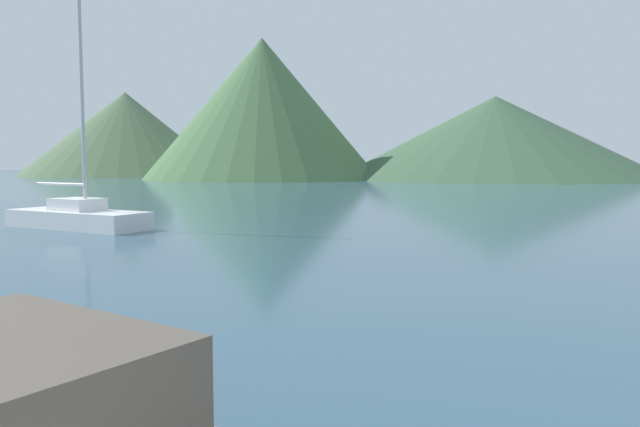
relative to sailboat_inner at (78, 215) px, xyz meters
The scene contains 4 objects.
sailboat_inner is the anchor object (origin of this frame).
hill_west 78.63m from the sailboat_inner, 126.91° to the left, with size 31.32×31.32×12.77m.
hill_central 58.86m from the sailboat_inner, 109.89° to the left, with size 29.87×29.87×17.67m.
hill_east 67.11m from the sailboat_inner, 83.49° to the left, with size 41.29×41.29×10.55m.
Camera 1 is at (5.57, 1.68, 2.32)m, focal length 35.00 mm.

